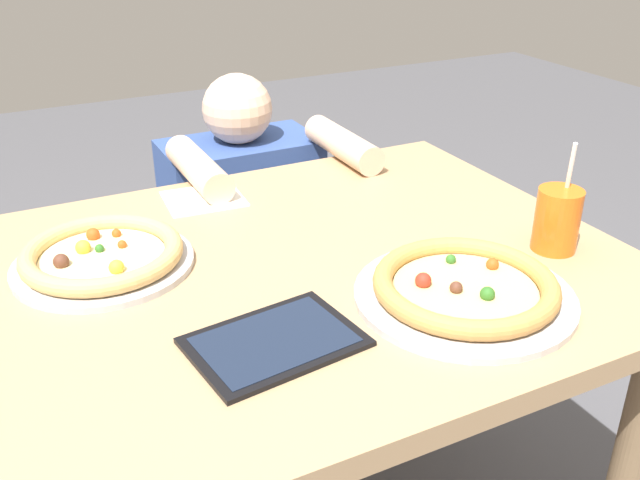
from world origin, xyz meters
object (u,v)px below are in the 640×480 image
drink_cup_colored (557,220)px  tablet (275,342)px  pizza_far (102,256)px  pizza_near (465,288)px  diner_seated (246,259)px

drink_cup_colored → tablet: size_ratio=0.79×
pizza_far → tablet: 0.39m
pizza_near → drink_cup_colored: size_ratio=1.73×
drink_cup_colored → diner_seated: (-0.29, 0.82, -0.40)m
tablet → pizza_far: bearing=116.5°
pizza_near → pizza_far: 0.62m
pizza_far → drink_cup_colored: size_ratio=1.52×
pizza_near → tablet: (-0.32, 0.02, -0.02)m
diner_seated → pizza_near: bearing=-87.3°
pizza_far → diner_seated: (0.45, 0.52, -0.36)m
drink_cup_colored → diner_seated: bearing=109.8°
tablet → diner_seated: size_ratio=0.28×
drink_cup_colored → diner_seated: size_ratio=0.22×
pizza_far → drink_cup_colored: bearing=-21.9°
pizza_near → diner_seated: size_ratio=0.38×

